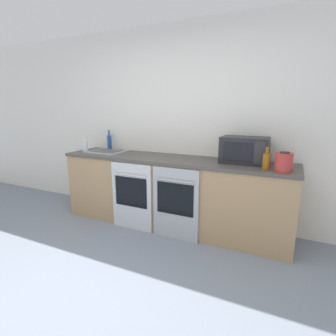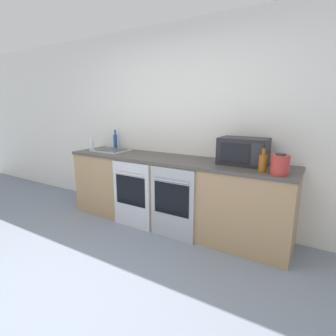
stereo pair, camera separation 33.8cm
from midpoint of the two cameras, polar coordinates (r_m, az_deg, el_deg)
ground_plane at (r=2.47m, az=-22.41°, el=-26.48°), size 16.00×16.00×0.00m
wall_back at (r=3.58m, az=0.40°, el=9.22°), size 10.00×0.06×2.60m
counter_back at (r=3.44m, az=-2.04°, el=-5.30°), size 3.00×0.65×0.91m
oven_left at (r=3.39m, az=-10.78°, el=-6.12°), size 0.57×0.06×0.86m
oven_right at (r=3.08m, az=-1.53°, el=-7.82°), size 0.57×0.06×0.86m
microwave at (r=3.07m, az=13.32°, el=3.80°), size 0.52×0.33×0.30m
bottle_blue at (r=4.16m, az=-14.96°, el=5.51°), size 0.06×0.06×0.29m
bottle_amber at (r=2.80m, az=17.47°, el=1.46°), size 0.08×0.08×0.23m
bottle_clear at (r=4.04m, az=-19.91°, el=4.48°), size 0.08×0.08×0.20m
kettle at (r=2.76m, az=20.74°, el=1.16°), size 0.17×0.17×0.20m
sink at (r=3.90m, az=-15.60°, el=3.53°), size 0.50×0.39×0.24m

